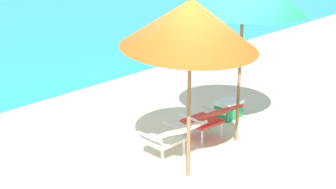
{
  "coord_description": "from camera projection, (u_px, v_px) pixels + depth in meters",
  "views": [
    {
      "loc": [
        -5.06,
        -4.18,
        3.16
      ],
      "look_at": [
        0.0,
        0.43,
        0.75
      ],
      "focal_mm": 50.18,
      "sensor_mm": 36.0,
      "label": 1
    }
  ],
  "objects": [
    {
      "name": "cooler_box",
      "position": [
        229.0,
        109.0,
        8.3
      ],
      "size": [
        0.49,
        0.34,
        0.32
      ],
      "color": "#1E844C",
      "rests_on": "ground_plane"
    },
    {
      "name": "lounge_chair_left",
      "position": [
        171.0,
        135.0,
        6.67
      ],
      "size": [
        0.57,
        0.9,
        0.68
      ],
      "color": "silver",
      "rests_on": "ground_plane"
    },
    {
      "name": "lounge_chair_right",
      "position": [
        211.0,
        117.0,
        7.31
      ],
      "size": [
        0.62,
        0.92,
        0.68
      ],
      "color": "red",
      "rests_on": "ground_plane"
    },
    {
      "name": "beach_umbrella_left",
      "position": [
        190.0,
        24.0,
        5.69
      ],
      "size": [
        1.92,
        1.95,
        2.45
      ],
      "color": "olive",
      "rests_on": "ground_plane"
    },
    {
      "name": "ground_plane",
      "position": [
        42.0,
        90.0,
        9.78
      ],
      "size": [
        40.0,
        40.0,
        0.0
      ],
      "primitive_type": "plane",
      "color": "beige"
    }
  ]
}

